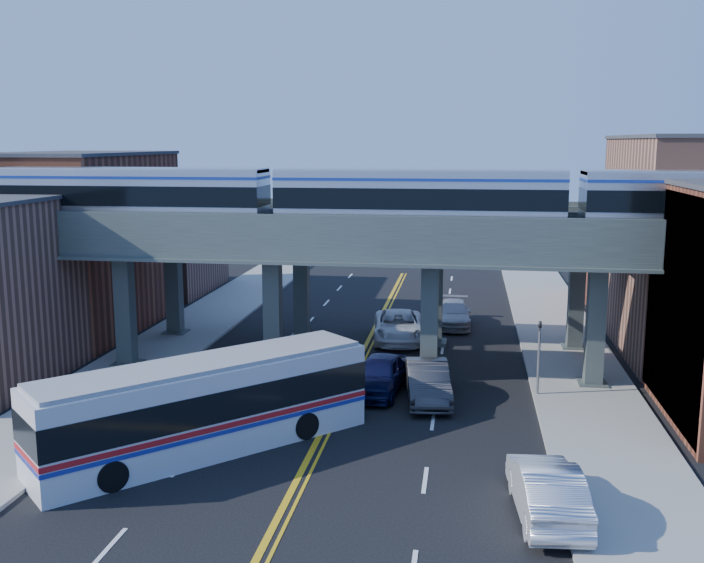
# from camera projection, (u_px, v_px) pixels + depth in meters

# --- Properties ---
(ground) EXTENTS (120.00, 120.00, 0.00)m
(ground) POSITION_uv_depth(u_px,v_px,m) (321.00, 433.00, 32.31)
(ground) COLOR black
(ground) RESTS_ON ground
(sidewalk_west) EXTENTS (5.00, 70.00, 0.16)m
(sidewalk_west) POSITION_uv_depth(u_px,v_px,m) (152.00, 355.00, 43.69)
(sidewalk_west) COLOR gray
(sidewalk_west) RESTS_ON ground
(sidewalk_east) EXTENTS (5.00, 70.00, 0.16)m
(sidewalk_east) POSITION_uv_depth(u_px,v_px,m) (576.00, 373.00, 40.37)
(sidewalk_east) COLOR gray
(sidewalk_east) RESTS_ON ground
(building_west_b) EXTENTS (8.00, 14.00, 11.00)m
(building_west_b) POSITION_uv_depth(u_px,v_px,m) (80.00, 243.00, 49.59)
(building_west_b) COLOR brown
(building_west_b) RESTS_ON ground
(building_west_c) EXTENTS (8.00, 10.00, 8.00)m
(building_west_c) POSITION_uv_depth(u_px,v_px,m) (160.00, 241.00, 62.51)
(building_west_c) COLOR #8B5C48
(building_west_c) RESTS_ON ground
(building_east_b) EXTENTS (8.00, 14.00, 12.00)m
(building_east_b) POSITION_uv_depth(u_px,v_px,m) (695.00, 246.00, 44.16)
(building_east_b) COLOR #8B5C48
(building_east_b) RESTS_ON ground
(building_east_c) EXTENTS (8.00, 10.00, 9.00)m
(building_east_c) POSITION_uv_depth(u_px,v_px,m) (644.00, 244.00, 57.08)
(building_east_c) COLOR brown
(building_east_c) RESTS_ON ground
(mural_panel) EXTENTS (0.10, 9.50, 9.50)m
(mural_panel) POSITION_uv_depth(u_px,v_px,m) (674.00, 311.00, 33.27)
(mural_panel) COLOR teal
(mural_panel) RESTS_ON ground
(elevated_viaduct_near) EXTENTS (52.00, 3.60, 7.40)m
(elevated_viaduct_near) POSITION_uv_depth(u_px,v_px,m) (350.00, 251.00, 38.96)
(elevated_viaduct_near) COLOR #3C4645
(elevated_viaduct_near) RESTS_ON ground
(elevated_viaduct_far) EXTENTS (52.00, 3.60, 7.40)m
(elevated_viaduct_far) POSITION_uv_depth(u_px,v_px,m) (368.00, 235.00, 45.77)
(elevated_viaduct_far) COLOR #3C4645
(elevated_viaduct_far) RESTS_ON ground
(transit_train) EXTENTS (43.16, 2.70, 3.14)m
(transit_train) POSITION_uv_depth(u_px,v_px,m) (418.00, 199.00, 38.01)
(transit_train) COLOR black
(transit_train) RESTS_ON elevated_viaduct_near
(stop_sign) EXTENTS (0.76, 0.09, 2.63)m
(stop_sign) POSITION_uv_depth(u_px,v_px,m) (340.00, 371.00, 34.87)
(stop_sign) COLOR slate
(stop_sign) RESTS_ON ground
(traffic_signal) EXTENTS (0.15, 0.18, 4.10)m
(traffic_signal) POSITION_uv_depth(u_px,v_px,m) (539.00, 350.00, 36.42)
(traffic_signal) COLOR slate
(traffic_signal) RESTS_ON ground
(transit_bus) EXTENTS (11.43, 11.60, 3.44)m
(transit_bus) POSITION_uv_depth(u_px,v_px,m) (205.00, 407.00, 30.16)
(transit_bus) COLOR silver
(transit_bus) RESTS_ON ground
(car_lane_a) EXTENTS (2.72, 5.47, 1.79)m
(car_lane_a) POSITION_uv_depth(u_px,v_px,m) (380.00, 375.00, 37.28)
(car_lane_a) COLOR #0F1137
(car_lane_a) RESTS_ON ground
(car_lane_b) EXTENTS (2.59, 5.64, 1.79)m
(car_lane_b) POSITION_uv_depth(u_px,v_px,m) (427.00, 382.00, 36.17)
(car_lane_b) COLOR #2C2C2F
(car_lane_b) RESTS_ON ground
(car_lane_c) EXTENTS (3.54, 6.56, 1.75)m
(car_lane_c) POSITION_uv_depth(u_px,v_px,m) (399.00, 326.00, 47.12)
(car_lane_c) COLOR white
(car_lane_c) RESTS_ON ground
(car_lane_d) EXTENTS (2.29, 5.49, 1.59)m
(car_lane_d) POSITION_uv_depth(u_px,v_px,m) (453.00, 314.00, 50.97)
(car_lane_d) COLOR #A7A6AB
(car_lane_d) RESTS_ON ground
(car_parked_curb) EXTENTS (2.39, 5.62, 1.80)m
(car_parked_curb) POSITION_uv_depth(u_px,v_px,m) (547.00, 490.00, 24.96)
(car_parked_curb) COLOR silver
(car_parked_curb) RESTS_ON ground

